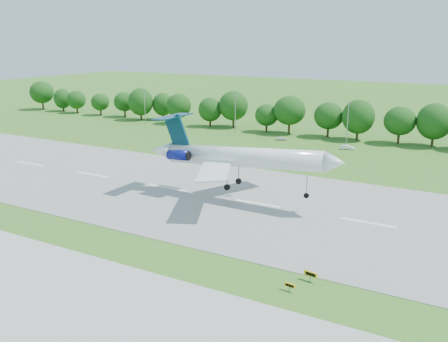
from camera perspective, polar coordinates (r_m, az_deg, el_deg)
ground at (r=62.58m, az=10.55°, el=-13.04°), size 600.00×600.00×0.00m
runway at (r=84.72m, az=16.13°, el=-5.72°), size 400.00×45.00×0.08m
tree_line at (r=147.53m, az=22.52°, el=4.89°), size 288.40×8.40×10.40m
light_poles at (r=138.03m, az=20.95°, el=4.48°), size 175.90×0.25×12.19m
airliner at (r=90.66m, az=1.11°, el=1.75°), size 38.95×28.43×12.72m
taxi_sign_left at (r=63.70m, az=9.87°, el=-11.53°), size 1.81×0.51×1.26m
taxi_sign_centre at (r=61.15m, az=7.51°, el=-12.83°), size 1.42×0.30×0.99m
service_vehicle_a at (r=138.52m, az=13.91°, el=2.65°), size 3.85×2.01×1.21m
service_vehicle_b at (r=147.71m, az=6.57°, el=3.71°), size 3.34×2.14×1.06m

